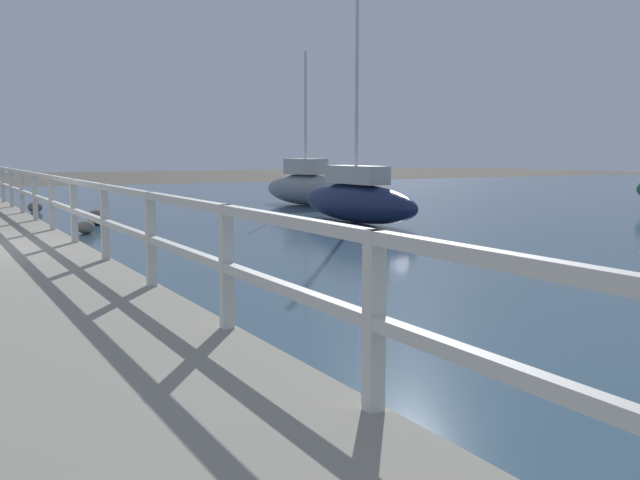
% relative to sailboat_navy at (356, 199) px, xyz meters
% --- Properties ---
extents(railing, '(0.10, 32.50, 1.05)m').
position_rel_sailboat_navy_xyz_m(railing, '(-7.86, -4.01, 0.43)').
color(railing, silver).
rests_on(railing, dock_walkway).
extents(boulder_upstream, '(0.44, 0.39, 0.33)m').
position_rel_sailboat_navy_xyz_m(boulder_upstream, '(-6.98, 7.47, -0.46)').
color(boulder_upstream, '#666056').
rests_on(boulder_upstream, ground).
extents(boulder_water_edge, '(0.52, 0.47, 0.39)m').
position_rel_sailboat_navy_xyz_m(boulder_water_edge, '(-6.13, 2.61, -0.43)').
color(boulder_water_edge, '#666056').
rests_on(boulder_water_edge, ground).
extents(boulder_near_dock, '(0.40, 0.36, 0.30)m').
position_rel_sailboat_navy_xyz_m(boulder_near_dock, '(-6.81, 0.55, -0.47)').
color(boulder_near_dock, slate).
rests_on(boulder_near_dock, ground).
extents(sailboat_navy, '(0.96, 5.38, 6.20)m').
position_rel_sailboat_navy_xyz_m(sailboat_navy, '(0.00, 0.00, 0.00)').
color(sailboat_navy, '#192347').
rests_on(sailboat_navy, water_surface).
extents(sailboat_gray, '(2.09, 4.18, 5.27)m').
position_rel_sailboat_navy_xyz_m(sailboat_gray, '(1.84, 6.50, 0.02)').
color(sailboat_gray, gray).
rests_on(sailboat_gray, water_surface).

